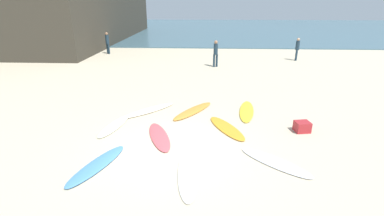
{
  "coord_description": "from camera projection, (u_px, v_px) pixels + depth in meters",
  "views": [
    {
      "loc": [
        0.98,
        -7.55,
        4.27
      ],
      "look_at": [
        0.44,
        2.66,
        0.3
      ],
      "focal_mm": 26.09,
      "sensor_mm": 36.0,
      "label": 1
    }
  ],
  "objects": [
    {
      "name": "ground_plane",
      "position": [
        173.0,
        148.0,
        8.62
      ],
      "size": [
        120.0,
        120.0,
        0.0
      ],
      "primitive_type": "plane",
      "color": "beige"
    },
    {
      "name": "ocean_water",
      "position": [
        201.0,
        28.0,
        44.85
      ],
      "size": [
        120.0,
        40.0,
        0.08
      ],
      "primitive_type": "cube",
      "color": "#426675",
      "rests_on": "ground_plane"
    },
    {
      "name": "surfboard_0",
      "position": [
        227.0,
        128.0,
        9.88
      ],
      "size": [
        1.5,
        2.22,
        0.07
      ],
      "primitive_type": "ellipsoid",
      "rotation": [
        0.0,
        0.0,
        3.6
      ],
      "color": "orange",
      "rests_on": "ground_plane"
    },
    {
      "name": "surfboard_1",
      "position": [
        159.0,
        136.0,
        9.27
      ],
      "size": [
        1.28,
        2.24,
        0.07
      ],
      "primitive_type": "ellipsoid",
      "rotation": [
        0.0,
        0.0,
        0.35
      ],
      "color": "#E05259",
      "rests_on": "ground_plane"
    },
    {
      "name": "surfboard_2",
      "position": [
        149.0,
        110.0,
        11.45
      ],
      "size": [
        2.14,
        2.16,
        0.09
      ],
      "primitive_type": "ellipsoid",
      "rotation": [
        0.0,
        0.0,
        2.36
      ],
      "color": "#F7E4C6",
      "rests_on": "ground_plane"
    },
    {
      "name": "surfboard_3",
      "position": [
        247.0,
        111.0,
        11.38
      ],
      "size": [
        0.92,
        2.44,
        0.08
      ],
      "primitive_type": "ellipsoid",
      "rotation": [
        0.0,
        0.0,
        2.99
      ],
      "color": "yellow",
      "rests_on": "ground_plane"
    },
    {
      "name": "surfboard_4",
      "position": [
        275.0,
        162.0,
        7.8
      ],
      "size": [
        2.01,
        1.89,
        0.06
      ],
      "primitive_type": "ellipsoid",
      "rotation": [
        0.0,
        0.0,
        3.98
      ],
      "color": "white",
      "rests_on": "ground_plane"
    },
    {
      "name": "surfboard_5",
      "position": [
        97.0,
        165.0,
        7.65
      ],
      "size": [
        1.27,
        2.32,
        0.09
      ],
      "primitive_type": "ellipsoid",
      "rotation": [
        0.0,
        0.0,
        -0.34
      ],
      "color": "#508FD1",
      "rests_on": "ground_plane"
    },
    {
      "name": "surfboard_6",
      "position": [
        188.0,
        173.0,
        7.32
      ],
      "size": [
        0.7,
        2.44,
        0.06
      ],
      "primitive_type": "ellipsoid",
      "rotation": [
        0.0,
        0.0,
        0.07
      ],
      "color": "white",
      "rests_on": "ground_plane"
    },
    {
      "name": "surfboard_7",
      "position": [
        114.0,
        126.0,
        10.04
      ],
      "size": [
        0.9,
        2.06,
        0.07
      ],
      "primitive_type": "ellipsoid",
      "rotation": [
        0.0,
        0.0,
        -0.2
      ],
      "color": "silver",
      "rests_on": "ground_plane"
    },
    {
      "name": "surfboard_8",
      "position": [
        193.0,
        111.0,
        11.39
      ],
      "size": [
        1.8,
        2.35,
        0.09
      ],
      "primitive_type": "ellipsoid",
      "rotation": [
        0.0,
        0.0,
        2.56
      ],
      "color": "orange",
      "rests_on": "ground_plane"
    },
    {
      "name": "beachgoer_near",
      "position": [
        107.0,
        42.0,
        23.32
      ],
      "size": [
        0.39,
        0.39,
        1.78
      ],
      "rotation": [
        0.0,
        0.0,
        2.55
      ],
      "color": "#1E3342",
      "rests_on": "ground_plane"
    },
    {
      "name": "beachgoer_mid",
      "position": [
        216.0,
        52.0,
        18.72
      ],
      "size": [
        0.35,
        0.35,
        1.77
      ],
      "rotation": [
        0.0,
        0.0,
        0.32
      ],
      "color": "#1E3342",
      "rests_on": "ground_plane"
    },
    {
      "name": "beachgoer_far",
      "position": [
        297.0,
        48.0,
        20.76
      ],
      "size": [
        0.36,
        0.36,
        1.66
      ],
      "rotation": [
        0.0,
        0.0,
        1.19
      ],
      "color": "#1E3342",
      "rests_on": "ground_plane"
    },
    {
      "name": "beach_cooler",
      "position": [
        302.0,
        127.0,
        9.63
      ],
      "size": [
        0.56,
        0.49,
        0.36
      ],
      "primitive_type": "cube",
      "rotation": [
        0.0,
        0.0,
        3.32
      ],
      "color": "#B2282D",
      "rests_on": "ground_plane"
    }
  ]
}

